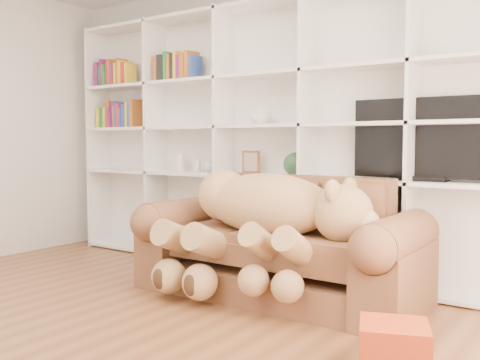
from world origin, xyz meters
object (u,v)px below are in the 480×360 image
Objects in this scene: tv at (423,140)px; sofa at (279,251)px; gift_box at (394,350)px; teddy_bear at (262,217)px.

sofa is at bearing -142.29° from tv.
gift_box is 0.31× the size of tv.
teddy_bear is (-0.04, -0.18, 0.28)m from sofa.
tv reaches higher than sofa.
tv reaches higher than gift_box.
gift_box is (1.22, -0.70, -0.48)m from teddy_bear.
tv is (-0.32, 1.55, 1.04)m from gift_box.
sofa reaches higher than gift_box.
teddy_bear is 1.49m from gift_box.
tv is at bearing 101.80° from gift_box.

